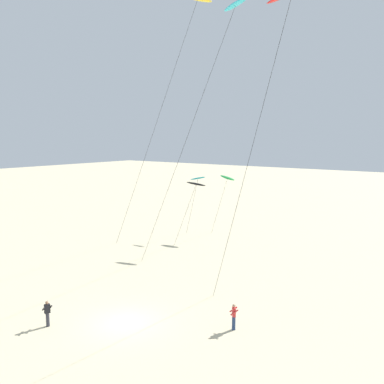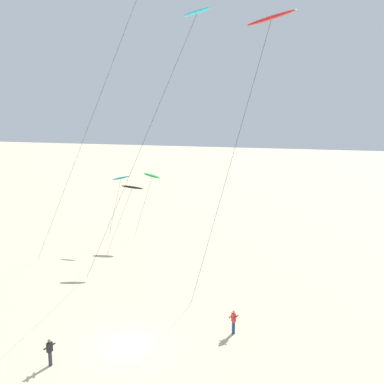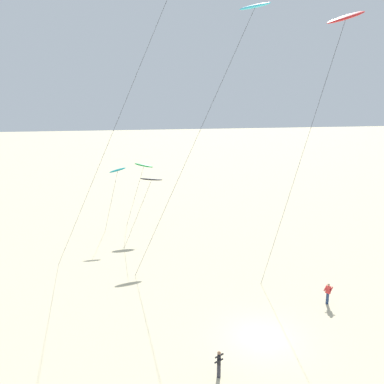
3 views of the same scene
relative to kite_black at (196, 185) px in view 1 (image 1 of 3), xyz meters
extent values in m
plane|color=beige|center=(6.20, -16.50, -6.98)|extent=(260.00, 260.00, 0.00)
ellipsoid|color=black|center=(0.03, 0.00, 0.07)|extent=(2.27, 0.83, 0.48)
cylinder|color=#262626|center=(-1.44, -0.04, -3.50)|extent=(2.95, 0.10, 6.97)
ellipsoid|color=green|center=(-0.48, 7.16, 0.09)|extent=(2.23, 0.95, 0.69)
cylinder|color=#262626|center=(-1.59, 7.13, -3.50)|extent=(2.23, 0.08, 6.96)
ellipsoid|color=#33BFE0|center=(8.03, -6.10, 14.84)|extent=(2.52, 1.33, 0.77)
cylinder|color=#262626|center=(3.07, -6.23, 3.88)|extent=(9.95, 0.28, 21.72)
cylinder|color=#262626|center=(-3.31, -2.99, 5.07)|extent=(11.04, 0.31, 24.11)
cylinder|color=#262626|center=(11.14, -9.37, 3.31)|extent=(5.50, 0.17, 20.57)
ellipsoid|color=teal|center=(-3.38, 5.17, 0.03)|extent=(1.95, 0.97, 0.61)
cylinder|color=#262626|center=(-4.25, 5.15, -3.50)|extent=(1.76, 0.07, 6.95)
cylinder|color=navy|center=(12.36, -13.19, -6.54)|extent=(0.22, 0.22, 0.88)
cube|color=red|center=(12.36, -13.19, -5.81)|extent=(0.37, 0.39, 0.58)
sphere|color=tan|center=(12.36, -13.19, -5.41)|extent=(0.20, 0.20, 0.20)
cylinder|color=red|center=(12.49, -13.36, -5.76)|extent=(0.45, 0.38, 0.39)
cylinder|color=red|center=(12.22, -13.01, -5.76)|extent=(0.45, 0.38, 0.39)
cylinder|color=#33333D|center=(2.62, -19.74, -6.54)|extent=(0.22, 0.22, 0.88)
cube|color=black|center=(2.62, -19.74, -5.81)|extent=(0.28, 0.38, 0.58)
sphere|color=#9E7051|center=(2.62, -19.74, -5.41)|extent=(0.20, 0.20, 0.20)
cylinder|color=black|center=(2.56, -19.96, -5.76)|extent=(0.51, 0.22, 0.39)
cylinder|color=black|center=(2.68, -19.53, -5.76)|extent=(0.51, 0.22, 0.39)
camera|label=1|loc=(24.10, -33.65, 4.92)|focal=37.37mm
camera|label=2|loc=(17.08, -42.01, 8.31)|focal=44.05mm
camera|label=3|loc=(-1.72, -38.66, 8.92)|focal=37.81mm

